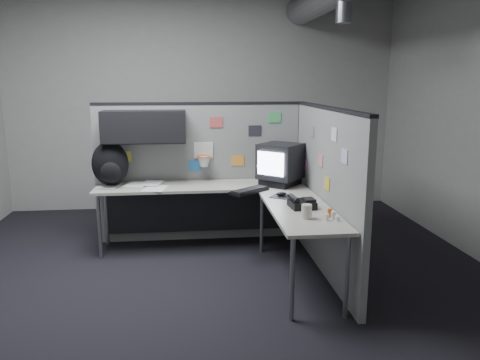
{
  "coord_description": "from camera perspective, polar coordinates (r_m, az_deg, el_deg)",
  "views": [
    {
      "loc": [
        -0.22,
        -4.12,
        1.86
      ],
      "look_at": [
        0.28,
        0.35,
        0.91
      ],
      "focal_mm": 35.0,
      "sensor_mm": 36.0,
      "label": 1
    }
  ],
  "objects": [
    {
      "name": "room",
      "position": [
        4.2,
        4.49,
        15.11
      ],
      "size": [
        5.62,
        5.62,
        3.22
      ],
      "color": "black",
      "rests_on": "ground"
    },
    {
      "name": "partition_back",
      "position": [
        5.42,
        -6.61,
        2.68
      ],
      "size": [
        2.44,
        0.42,
        1.63
      ],
      "color": "gray",
      "rests_on": "ground"
    },
    {
      "name": "partition_right",
      "position": [
        4.65,
        10.35,
        -1.22
      ],
      "size": [
        0.07,
        2.23,
        1.63
      ],
      "color": "gray",
      "rests_on": "ground"
    },
    {
      "name": "desk",
      "position": [
        4.99,
        -1.92,
        -2.54
      ],
      "size": [
        2.31,
        2.11,
        0.73
      ],
      "color": "#A7A297",
      "rests_on": "ground"
    },
    {
      "name": "monitor",
      "position": [
        5.18,
        4.94,
        1.98
      ],
      "size": [
        0.57,
        0.57,
        0.46
      ],
      "rotation": [
        0.0,
        0.0,
        0.08
      ],
      "color": "black",
      "rests_on": "desk"
    },
    {
      "name": "keyboard",
      "position": [
        4.86,
        1.15,
        -1.29
      ],
      "size": [
        0.45,
        0.41,
        0.04
      ],
      "rotation": [
        0.0,
        0.0,
        -0.1
      ],
      "color": "black",
      "rests_on": "desk"
    },
    {
      "name": "mouse",
      "position": [
        4.7,
        5.06,
        -1.83
      ],
      "size": [
        0.27,
        0.28,
        0.05
      ],
      "rotation": [
        0.0,
        0.0,
        0.19
      ],
      "color": "black",
      "rests_on": "desk"
    },
    {
      "name": "phone",
      "position": [
        4.31,
        7.5,
        -2.81
      ],
      "size": [
        0.24,
        0.26,
        0.11
      ],
      "rotation": [
        0.0,
        0.0,
        -0.09
      ],
      "color": "black",
      "rests_on": "desk"
    },
    {
      "name": "bottles",
      "position": [
        3.99,
        11.08,
        -4.28
      ],
      "size": [
        0.12,
        0.17,
        0.08
      ],
      "rotation": [
        0.0,
        0.0,
        -0.24
      ],
      "color": "silver",
      "rests_on": "desk"
    },
    {
      "name": "cup",
      "position": [
        3.97,
        8.13,
        -3.83
      ],
      "size": [
        0.11,
        0.11,
        0.12
      ],
      "primitive_type": "cylinder",
      "rotation": [
        0.0,
        0.0,
        -0.23
      ],
      "color": "#BCB7A6",
      "rests_on": "desk"
    },
    {
      "name": "papers",
      "position": [
        5.28,
        -12.29,
        -0.63
      ],
      "size": [
        0.79,
        0.58,
        0.01
      ],
      "rotation": [
        0.0,
        0.0,
        -0.23
      ],
      "color": "white",
      "rests_on": "desk"
    },
    {
      "name": "backpack",
      "position": [
        5.31,
        -15.54,
        1.83
      ],
      "size": [
        0.44,
        0.42,
        0.49
      ],
      "rotation": [
        0.0,
        0.0,
        -0.18
      ],
      "color": "black",
      "rests_on": "desk"
    }
  ]
}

